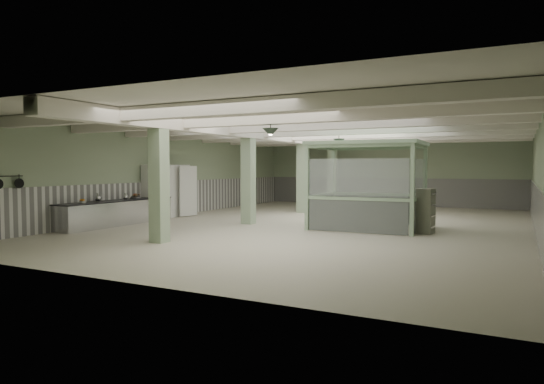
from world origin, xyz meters
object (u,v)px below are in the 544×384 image
at_px(prep_counter, 117,212).
at_px(filing_cabinet, 426,211).
at_px(walkin_cooler, 167,191).
at_px(guard_booth, 368,171).

height_order(prep_counter, filing_cabinet, filing_cabinet).
xyz_separation_m(prep_counter, walkin_cooler, (-0.08, 2.91, 0.65)).
distance_m(prep_counter, filing_cabinet, 10.77).
bearing_deg(guard_booth, prep_counter, -160.40).
bearing_deg(filing_cabinet, guard_booth, 172.03).
bearing_deg(filing_cabinet, walkin_cooler, -175.00).
distance_m(prep_counter, guard_booth, 9.13).
xyz_separation_m(walkin_cooler, filing_cabinet, (10.46, -0.06, -0.40)).
relative_size(prep_counter, walkin_cooler, 2.08).
bearing_deg(walkin_cooler, filing_cabinet, -0.30).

